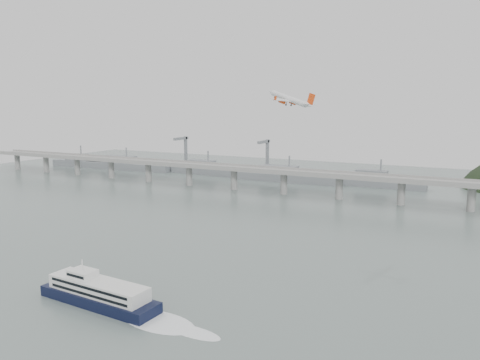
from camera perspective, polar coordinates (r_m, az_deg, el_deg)
The scene contains 5 objects.
ground at distance 233.21m, azimuth -6.25°, elevation -10.73°, with size 900.00×900.00×0.00m, color slate.
bridge at distance 406.55m, azimuth 9.16°, elevation 0.39°, with size 800.00×22.00×23.90m.
distant_fleet at distance 531.37m, azimuth -4.66°, elevation 1.31°, with size 453.00×60.90×40.00m.
ferry at distance 200.78m, azimuth -16.84°, elevation -13.06°, with size 90.57×18.99×17.07m.
airliner at distance 268.78m, azimuth 6.13°, elevation 9.76°, with size 32.67×30.30×11.84m.
Camera 1 is at (121.02, -182.79, 79.57)m, focal length 35.00 mm.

